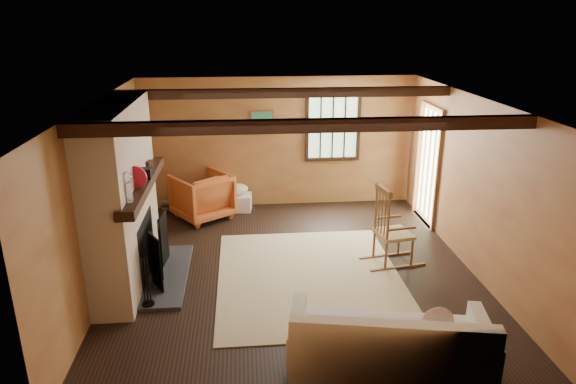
{
  "coord_description": "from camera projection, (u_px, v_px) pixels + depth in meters",
  "views": [
    {
      "loc": [
        -0.67,
        -6.45,
        3.42
      ],
      "look_at": [
        -0.04,
        0.4,
        1.05
      ],
      "focal_mm": 32.0,
      "sensor_mm": 36.0,
      "label": 1
    }
  ],
  "objects": [
    {
      "name": "sofa",
      "position": [
        389.0,
        350.0,
        5.08
      ],
      "size": [
        2.09,
        1.22,
        0.79
      ],
      "rotation": [
        0.0,
        0.0,
        -0.19
      ],
      "color": "beige",
      "rests_on": "ground"
    },
    {
      "name": "armchair",
      "position": [
        202.0,
        196.0,
        9.03
      ],
      "size": [
        1.23,
        1.24,
        0.82
      ],
      "primitive_type": "imported",
      "rotation": [
        0.0,
        0.0,
        -2.53
      ],
      "color": "#BF6026",
      "rests_on": "ground"
    },
    {
      "name": "fireplace",
      "position": [
        124.0,
        203.0,
        6.7
      ],
      "size": [
        1.02,
        2.3,
        2.4
      ],
      "color": "#975B3A",
      "rests_on": "ground"
    },
    {
      "name": "laundry_basket",
      "position": [
        238.0,
        202.0,
        9.48
      ],
      "size": [
        0.54,
        0.43,
        0.3
      ],
      "primitive_type": "cube",
      "rotation": [
        0.0,
        0.0,
        -0.11
      ],
      "color": "white",
      "rests_on": "ground"
    },
    {
      "name": "room_envelope",
      "position": [
        308.0,
        154.0,
        6.98
      ],
      "size": [
        5.02,
        5.52,
        2.44
      ],
      "color": "#A07139",
      "rests_on": "ground"
    },
    {
      "name": "basket_pillow",
      "position": [
        237.0,
        189.0,
        9.4
      ],
      "size": [
        0.46,
        0.4,
        0.2
      ],
      "primitive_type": "ellipsoid",
      "rotation": [
        0.0,
        0.0,
        0.2
      ],
      "color": "beige",
      "rests_on": "laundry_basket"
    },
    {
      "name": "firewood_pile",
      "position": [
        180.0,
        206.0,
        9.4
      ],
      "size": [
        0.64,
        0.12,
        0.23
      ],
      "color": "brown",
      "rests_on": "ground"
    },
    {
      "name": "rocking_chair",
      "position": [
        391.0,
        231.0,
        7.34
      ],
      "size": [
        0.92,
        0.58,
        1.18
      ],
      "rotation": [
        0.0,
        0.0,
        1.74
      ],
      "color": "tan",
      "rests_on": "ground"
    },
    {
      "name": "rug",
      "position": [
        309.0,
        277.0,
        7.08
      ],
      "size": [
        2.5,
        3.0,
        0.01
      ],
      "primitive_type": "cube",
      "color": "tan",
      "rests_on": "ground"
    },
    {
      "name": "ground",
      "position": [
        293.0,
        271.0,
        7.25
      ],
      "size": [
        5.5,
        5.5,
        0.0
      ],
      "primitive_type": "plane",
      "color": "black",
      "rests_on": "ground"
    }
  ]
}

